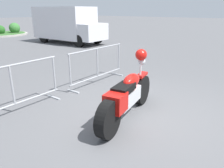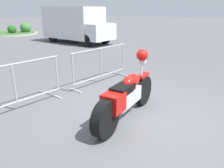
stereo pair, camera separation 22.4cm
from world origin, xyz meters
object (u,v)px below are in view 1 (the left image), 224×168
motorcycle (127,95)px  crowd_barrier_far (97,65)px  crowd_barrier_near (12,89)px  delivery_van (67,24)px

motorcycle → crowd_barrier_far: (1.33, 2.03, 0.05)m
crowd_barrier_near → delivery_van: size_ratio=0.45×
motorcycle → crowd_barrier_near: motorcycle is taller
delivery_van → crowd_barrier_near: bearing=-49.6°
crowd_barrier_far → motorcycle: bearing=-123.3°
motorcycle → delivery_van: size_ratio=0.46×
motorcycle → crowd_barrier_far: bearing=45.2°
crowd_barrier_near → crowd_barrier_far: size_ratio=1.00×
motorcycle → delivery_van: bearing=44.1°
crowd_barrier_near → delivery_van: 10.60m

